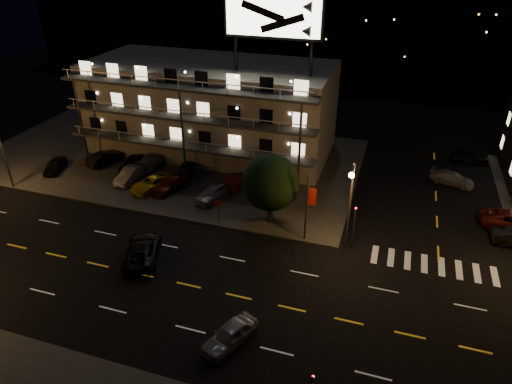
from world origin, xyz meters
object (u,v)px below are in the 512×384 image
(lot_car_7, at_px, (154,159))
(road_car_east, at_px, (230,335))
(lot_car_4, at_px, (213,192))
(tree, at_px, (270,184))
(lot_car_2, at_px, (152,183))
(road_car_west, at_px, (142,250))

(lot_car_7, height_order, road_car_east, lot_car_7)
(lot_car_4, bearing_deg, tree, -2.65)
(lot_car_2, bearing_deg, road_car_east, -24.68)
(tree, xyz_separation_m, lot_car_7, (-15.80, 7.19, -3.18))
(road_car_west, bearing_deg, lot_car_2, -85.27)
(lot_car_7, xyz_separation_m, road_car_west, (7.46, -15.35, -0.10))
(lot_car_7, bearing_deg, road_car_east, 133.14)
(lot_car_7, bearing_deg, lot_car_4, 156.14)
(lot_car_7, distance_m, road_car_east, 27.67)
(tree, distance_m, lot_car_7, 17.64)
(road_car_east, relative_size, road_car_west, 0.75)
(road_car_east, bearing_deg, lot_car_7, 151.72)
(road_car_west, bearing_deg, tree, -156.33)
(lot_car_2, distance_m, road_car_west, 11.43)
(tree, relative_size, road_car_west, 1.18)
(tree, distance_m, road_car_east, 14.81)
(lot_car_4, relative_size, road_car_west, 0.78)
(lot_car_2, height_order, road_car_west, road_car_west)
(lot_car_2, distance_m, road_car_east, 22.19)
(lot_car_4, bearing_deg, lot_car_2, -163.40)
(lot_car_2, xyz_separation_m, road_car_east, (14.83, -16.50, -0.08))
(lot_car_2, bearing_deg, tree, 14.11)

